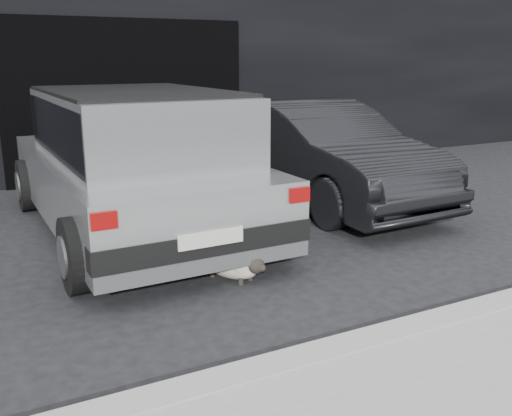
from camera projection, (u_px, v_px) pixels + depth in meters
name	position (u px, v px, depth m)	size (l,w,h in m)	color
ground	(145.00, 258.00, 5.85)	(80.00, 80.00, 0.00)	black
building_facade	(96.00, 29.00, 10.80)	(34.00, 4.00, 5.00)	black
garage_opening	(129.00, 100.00, 9.38)	(4.00, 0.10, 2.60)	black
curb	(389.00, 338.00, 4.06)	(18.00, 0.25, 0.12)	#969691
silver_hatchback	(134.00, 156.00, 6.49)	(2.29, 4.52, 1.65)	#A9ACAE
second_car	(316.00, 152.00, 7.97)	(1.49, 4.28, 1.41)	black
cat_siamese	(236.00, 266.00, 5.25)	(0.52, 0.76, 0.29)	beige
cat_white	(143.00, 262.00, 5.25)	(0.68, 0.43, 0.35)	silver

